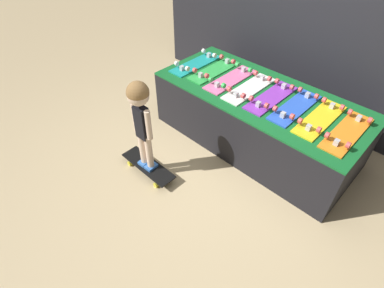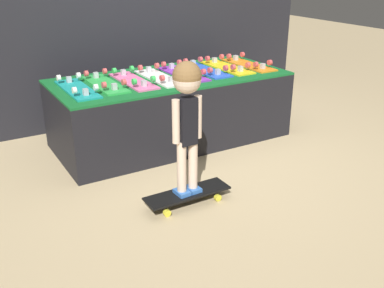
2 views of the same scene
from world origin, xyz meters
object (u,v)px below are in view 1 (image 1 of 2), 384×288
object	(u,v)px
skateboard_green_on_rack	(214,70)
skateboard_white_on_rack	(249,88)
skateboard_pink_on_rack	(231,79)
child	(140,111)
skateboard_purple_on_rack	(271,97)
skateboard_yellow_on_rack	(320,118)
skateboard_orange_on_rack	(347,132)
skateboard_teal_on_rack	(196,63)
skateboard_blue_on_rack	(295,106)
skateboard_on_floor	(148,166)

from	to	relation	value
skateboard_green_on_rack	skateboard_white_on_rack	xyz separation A→B (m)	(0.51, -0.04, 0.00)
skateboard_pink_on_rack	child	world-z (taller)	child
skateboard_white_on_rack	child	world-z (taller)	child
skateboard_purple_on_rack	skateboard_yellow_on_rack	world-z (taller)	same
skateboard_pink_on_rack	skateboard_purple_on_rack	distance (m)	0.51
skateboard_yellow_on_rack	child	distance (m)	1.61
skateboard_orange_on_rack	child	xyz separation A→B (m)	(-1.38, -1.13, 0.10)
skateboard_teal_on_rack	skateboard_green_on_rack	bearing A→B (deg)	7.30
child	skateboard_teal_on_rack	bearing A→B (deg)	107.20
skateboard_green_on_rack	skateboard_yellow_on_rack	size ratio (longest dim) A/B	1.00
skateboard_white_on_rack	skateboard_teal_on_rack	bearing A→B (deg)	179.53
skateboard_white_on_rack	skateboard_purple_on_rack	xyz separation A→B (m)	(0.26, 0.02, 0.00)
skateboard_teal_on_rack	child	size ratio (longest dim) A/B	0.71
skateboard_teal_on_rack	skateboard_blue_on_rack	distance (m)	1.28
skateboard_pink_on_rack	skateboard_yellow_on_rack	bearing A→B (deg)	0.83
skateboard_on_floor	child	bearing A→B (deg)	116.57
skateboard_white_on_rack	skateboard_pink_on_rack	bearing A→B (deg)	177.42
skateboard_white_on_rack	child	xyz separation A→B (m)	(-0.36, -1.12, 0.10)
skateboard_pink_on_rack	skateboard_blue_on_rack	distance (m)	0.77
skateboard_orange_on_rack	child	bearing A→B (deg)	-140.64
skateboard_blue_on_rack	skateboard_yellow_on_rack	world-z (taller)	same
skateboard_orange_on_rack	skateboard_white_on_rack	bearing A→B (deg)	-179.56
skateboard_green_on_rack	skateboard_blue_on_rack	size ratio (longest dim) A/B	1.00
skateboard_green_on_rack	skateboard_white_on_rack	bearing A→B (deg)	-4.37
skateboard_orange_on_rack	skateboard_pink_on_rack	bearing A→B (deg)	179.84
skateboard_teal_on_rack	skateboard_green_on_rack	distance (m)	0.26
skateboard_pink_on_rack	skateboard_purple_on_rack	bearing A→B (deg)	0.50
skateboard_teal_on_rack	skateboard_orange_on_rack	distance (m)	1.79
skateboard_purple_on_rack	skateboard_blue_on_rack	distance (m)	0.26
skateboard_teal_on_rack	skateboard_purple_on_rack	bearing A→B (deg)	0.54
skateboard_green_on_rack	skateboard_pink_on_rack	bearing A→B (deg)	-6.15
skateboard_orange_on_rack	child	size ratio (longest dim) A/B	0.71
skateboard_pink_on_rack	skateboard_blue_on_rack	world-z (taller)	same
skateboard_purple_on_rack	skateboard_on_floor	bearing A→B (deg)	-118.25
skateboard_teal_on_rack	skateboard_white_on_rack	distance (m)	0.77
skateboard_yellow_on_rack	skateboard_pink_on_rack	bearing A→B (deg)	-179.17
skateboard_white_on_rack	skateboard_blue_on_rack	bearing A→B (deg)	3.65
skateboard_teal_on_rack	skateboard_blue_on_rack	world-z (taller)	same
skateboard_pink_on_rack	skateboard_white_on_rack	distance (m)	0.26
skateboard_green_on_rack	skateboard_purple_on_rack	size ratio (longest dim) A/B	1.00
skateboard_teal_on_rack	child	world-z (taller)	child
skateboard_yellow_on_rack	skateboard_purple_on_rack	bearing A→B (deg)	-178.85
skateboard_yellow_on_rack	skateboard_white_on_rack	bearing A→B (deg)	-178.04
skateboard_green_on_rack	skateboard_blue_on_rack	bearing A→B (deg)	-0.36
skateboard_purple_on_rack	skateboard_blue_on_rack	world-z (taller)	same
skateboard_yellow_on_rack	child	xyz separation A→B (m)	(-1.12, -1.15, 0.10)
skateboard_on_floor	skateboard_blue_on_rack	bearing A→B (deg)	53.11
skateboard_yellow_on_rack	skateboard_orange_on_rack	xyz separation A→B (m)	(0.26, -0.02, 0.00)
skateboard_on_floor	skateboard_pink_on_rack	bearing A→B (deg)	84.92
skateboard_blue_on_rack	skateboard_white_on_rack	bearing A→B (deg)	-176.35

